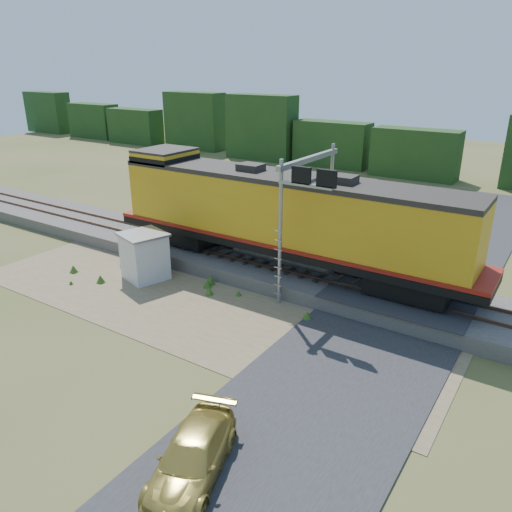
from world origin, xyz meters
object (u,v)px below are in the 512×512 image
Objects in this scene: locomotive at (279,215)px; signal_gantry at (309,191)px; shed at (145,256)px; car at (192,457)px.

signal_gantry reaches higher than locomotive.
locomotive is 2.96× the size of signal_gantry.
shed is at bearing -145.80° from locomotive.
signal_gantry is at bearing 85.24° from car.
locomotive is 7.65× the size of shed.
shed is 0.64× the size of car.
locomotive is at bearing 162.22° from signal_gantry.
locomotive is at bearing 51.28° from shed.
signal_gantry is at bearing -17.78° from locomotive.
car is at bearing -68.81° from locomotive.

